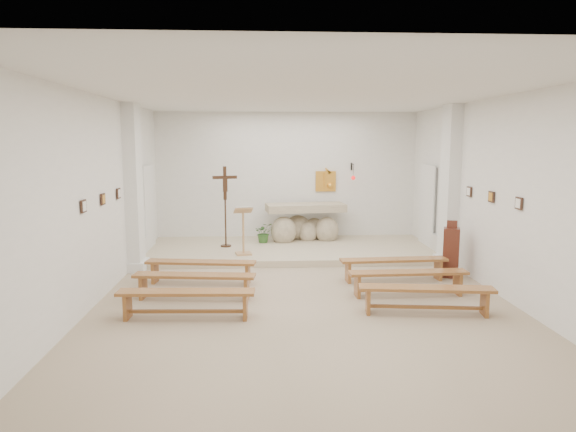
{
  "coord_description": "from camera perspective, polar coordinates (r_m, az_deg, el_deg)",
  "views": [
    {
      "loc": [
        -0.73,
        -8.85,
        2.71
      ],
      "look_at": [
        -0.16,
        1.6,
        1.19
      ],
      "focal_mm": 32.0,
      "sensor_mm": 36.0,
      "label": 1
    }
  ],
  "objects": [
    {
      "name": "bench_left_second",
      "position": [
        9.08,
        -10.36,
        -7.06
      ],
      "size": [
        2.13,
        0.57,
        0.45
      ],
      "rotation": [
        0.0,
        0.0,
        -0.11
      ],
      "color": "#96572B",
      "rests_on": "ground"
    },
    {
      "name": "sanctuary_lamp",
      "position": [
        13.81,
        7.24,
        4.44
      ],
      "size": [
        0.11,
        0.36,
        0.44
      ],
      "color": "black",
      "rests_on": "wall_back"
    },
    {
      "name": "station_frame_right_front",
      "position": [
        9.13,
        24.27,
        1.29
      ],
      "size": [
        0.03,
        0.2,
        0.2
      ],
      "primitive_type": "cube",
      "color": "#382218",
      "rests_on": "wall_right"
    },
    {
      "name": "crucifix_stand",
      "position": [
        12.59,
        -6.99,
        1.71
      ],
      "size": [
        0.59,
        0.26,
        1.97
      ],
      "rotation": [
        0.0,
        0.0,
        0.25
      ],
      "color": "#3A2312",
      "rests_on": "sanctuary_platform"
    },
    {
      "name": "wall_back",
      "position": [
        13.89,
        -0.11,
        4.28
      ],
      "size": [
        7.0,
        0.02,
        3.5
      ],
      "primitive_type": "cube",
      "color": "white",
      "rests_on": "ground"
    },
    {
      "name": "station_frame_left_rear",
      "position": [
        10.47,
        -18.31,
        2.4
      ],
      "size": [
        0.03,
        0.2,
        0.2
      ],
      "primitive_type": "cube",
      "color": "#382218",
      "rests_on": "wall_left"
    },
    {
      "name": "sanctuary_platform",
      "position": [
        12.65,
        0.24,
        -3.78
      ],
      "size": [
        6.98,
        3.0,
        0.15
      ],
      "primitive_type": "cube",
      "color": "#B8AC8E",
      "rests_on": "ground"
    },
    {
      "name": "potted_plant",
      "position": [
        13.14,
        -2.69,
        -1.86
      ],
      "size": [
        0.5,
        0.45,
        0.51
      ],
      "primitive_type": "imported",
      "rotation": [
        0.0,
        0.0,
        0.12
      ],
      "color": "#326227",
      "rests_on": "sanctuary_platform"
    },
    {
      "name": "radiator_right",
      "position": [
        12.52,
        16.37,
        -3.33
      ],
      "size": [
        0.1,
        0.85,
        0.52
      ],
      "primitive_type": "cube",
      "color": "silver",
      "rests_on": "ground"
    },
    {
      "name": "bench_right_second",
      "position": [
        9.38,
        13.21,
        -6.65
      ],
      "size": [
        2.11,
        0.39,
        0.45
      ],
      "rotation": [
        0.0,
        0.0,
        0.02
      ],
      "color": "#96572B",
      "rests_on": "ground"
    },
    {
      "name": "station_frame_left_front",
      "position": [
        8.56,
        -21.78,
        1.02
      ],
      "size": [
        0.03,
        0.2,
        0.2
      ],
      "primitive_type": "cube",
      "color": "#382218",
      "rests_on": "wall_left"
    },
    {
      "name": "ground",
      "position": [
        9.29,
        1.53,
        -8.73
      ],
      "size": [
        7.0,
        10.0,
        0.0
      ],
      "primitive_type": "cube",
      "color": "tan",
      "rests_on": "ground"
    },
    {
      "name": "bench_right_third",
      "position": [
        8.47,
        15.1,
        -8.34
      ],
      "size": [
        2.13,
        0.59,
        0.45
      ],
      "rotation": [
        0.0,
        0.0,
        -0.12
      ],
      "color": "#96572B",
      "rests_on": "ground"
    },
    {
      "name": "wall_right",
      "position": [
        9.85,
        22.26,
        2.04
      ],
      "size": [
        0.02,
        10.0,
        3.5
      ],
      "primitive_type": "cube",
      "color": "white",
      "rests_on": "ground"
    },
    {
      "name": "lectern",
      "position": [
        11.73,
        -4.98,
        -1.62
      ],
      "size": [
        0.45,
        0.4,
        1.13
      ],
      "rotation": [
        0.0,
        0.0,
        0.19
      ],
      "color": "tan",
      "rests_on": "sanctuary_platform"
    },
    {
      "name": "pilaster_left",
      "position": [
        11.21,
        -16.77,
        2.98
      ],
      "size": [
        0.26,
        0.55,
        3.5
      ],
      "primitive_type": "cube",
      "color": "white",
      "rests_on": "ground"
    },
    {
      "name": "bench_left_third",
      "position": [
        8.14,
        -11.24,
        -8.89
      ],
      "size": [
        2.12,
        0.44,
        0.45
      ],
      "rotation": [
        0.0,
        0.0,
        -0.05
      ],
      "color": "#96572B",
      "rests_on": "ground"
    },
    {
      "name": "radiator_left",
      "position": [
        12.11,
        -15.98,
        -3.7
      ],
      "size": [
        0.1,
        0.85,
        0.52
      ],
      "primitive_type": "cube",
      "color": "silver",
      "rests_on": "ground"
    },
    {
      "name": "bench_right_front",
      "position": [
        10.31,
        11.66,
        -5.26
      ],
      "size": [
        2.12,
        0.44,
        0.45
      ],
      "rotation": [
        0.0,
        0.0,
        0.05
      ],
      "color": "#96572B",
      "rests_on": "ground"
    },
    {
      "name": "station_frame_right_rear",
      "position": [
        10.94,
        19.48,
        2.58
      ],
      "size": [
        0.03,
        0.2,
        0.2
      ],
      "primitive_type": "cube",
      "color": "#382218",
      "rests_on": "wall_right"
    },
    {
      "name": "station_frame_left_mid",
      "position": [
        9.51,
        -19.87,
        1.78
      ],
      "size": [
        0.03,
        0.2,
        0.2
      ],
      "primitive_type": "cube",
      "color": "#382218",
      "rests_on": "wall_left"
    },
    {
      "name": "pilaster_right",
      "position": [
        11.64,
        17.53,
        3.13
      ],
      "size": [
        0.26,
        0.55,
        3.5
      ],
      "primitive_type": "cube",
      "color": "white",
      "rests_on": "ground"
    },
    {
      "name": "gold_wall_relief",
      "position": [
        13.97,
        4.21,
        3.87
      ],
      "size": [
        0.55,
        0.04,
        0.55
      ],
      "primitive_type": "cube",
      "color": "gold",
      "rests_on": "wall_back"
    },
    {
      "name": "station_frame_right_mid",
      "position": [
        10.03,
        21.66,
        2.0
      ],
      "size": [
        0.03,
        0.2,
        0.2
      ],
      "primitive_type": "cube",
      "color": "#382218",
      "rests_on": "wall_right"
    },
    {
      "name": "donation_pedestal",
      "position": [
        10.86,
        17.64,
        -3.85
      ],
      "size": [
        0.4,
        0.4,
        1.15
      ],
      "rotation": [
        0.0,
        0.0,
        -0.35
      ],
      "color": "#5C261A",
      "rests_on": "ground"
    },
    {
      "name": "wall_left",
      "position": [
        9.32,
        -20.35,
        1.82
      ],
      "size": [
        0.02,
        10.0,
        3.5
      ],
      "primitive_type": "cube",
      "color": "white",
      "rests_on": "ground"
    },
    {
      "name": "bench_left_front",
      "position": [
        10.04,
        -9.66,
        -5.57
      ],
      "size": [
        2.13,
        0.61,
        0.45
      ],
      "rotation": [
        0.0,
        0.0,
        -0.13
      ],
      "color": "#96572B",
      "rests_on": "ground"
    },
    {
      "name": "ceiling",
      "position": [
        8.92,
        1.62,
        13.26
      ],
      "size": [
        7.0,
        10.0,
        0.02
      ],
      "primitive_type": "cube",
      "color": "silver",
      "rests_on": "wall_back"
    },
    {
      "name": "altar",
      "position": [
        13.46,
        1.84,
        -0.98
      ],
      "size": [
        2.12,
        1.03,
        1.05
      ],
      "rotation": [
        0.0,
        0.0,
        0.12
      ],
      "color": "beige",
      "rests_on": "sanctuary_platform"
    }
  ]
}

